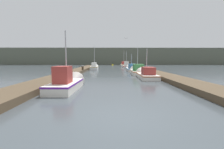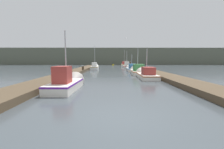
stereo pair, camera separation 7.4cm
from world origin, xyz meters
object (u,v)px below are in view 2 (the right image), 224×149
(fishing_boat_2, at_px, (137,71))
(mooring_piling_3, at_px, (130,64))
(mooring_piling_1, at_px, (132,66))
(mooring_piling_0, at_px, (136,67))
(fishing_boat_3, at_px, (131,69))
(fishing_boat_4, at_px, (95,67))
(mooring_piling_2, at_px, (83,69))
(fishing_boat_0, at_px, (67,82))
(fishing_boat_1, at_px, (146,74))
(seagull_lead, at_px, (126,38))
(fishing_boat_6, at_px, (124,65))
(channel_buoy, at_px, (113,65))
(fishing_boat_5, at_px, (127,66))

(fishing_boat_2, xyz_separation_m, mooring_piling_3, (1.11, 15.83, 0.33))
(mooring_piling_1, bearing_deg, mooring_piling_0, -90.70)
(fishing_boat_3, distance_m, fishing_boat_4, 7.61)
(mooring_piling_2, bearing_deg, mooring_piling_3, 57.06)
(fishing_boat_0, height_order, fishing_boat_1, fishing_boat_0)
(fishing_boat_0, relative_size, mooring_piling_1, 4.81)
(fishing_boat_3, distance_m, mooring_piling_3, 10.61)
(mooring_piling_1, relative_size, seagull_lead, 1.72)
(mooring_piling_0, distance_m, mooring_piling_1, 5.97)
(fishing_boat_2, distance_m, mooring_piling_1, 12.80)
(fishing_boat_3, xyz_separation_m, fishing_boat_6, (0.04, 14.46, 0.10))
(mooring_piling_0, bearing_deg, channel_buoy, 101.63)
(fishing_boat_0, xyz_separation_m, fishing_boat_5, (6.74, 25.57, -0.03))
(mooring_piling_1, bearing_deg, channel_buoy, 106.86)
(fishing_boat_1, bearing_deg, fishing_boat_3, 92.69)
(fishing_boat_5, bearing_deg, mooring_piling_1, -58.70)
(mooring_piling_3, bearing_deg, fishing_boat_1, -92.93)
(mooring_piling_1, height_order, mooring_piling_2, mooring_piling_2)
(fishing_boat_1, bearing_deg, mooring_piling_3, 88.88)
(fishing_boat_0, bearing_deg, fishing_boat_2, 60.10)
(fishing_boat_1, height_order, fishing_boat_4, fishing_boat_4)
(fishing_boat_2, distance_m, fishing_boat_4, 11.14)
(fishing_boat_1, height_order, fishing_boat_3, fishing_boat_1)
(fishing_boat_1, xyz_separation_m, fishing_boat_3, (-0.16, 10.19, -0.00))
(fishing_boat_1, height_order, fishing_boat_2, fishing_boat_2)
(fishing_boat_5, bearing_deg, fishing_boat_1, -85.26)
(fishing_boat_2, bearing_deg, seagull_lead, 100.87)
(fishing_boat_1, xyz_separation_m, fishing_boat_4, (-6.92, 13.67, 0.08))
(mooring_piling_2, bearing_deg, fishing_boat_2, -12.80)
(fishing_boat_5, height_order, channel_buoy, fishing_boat_5)
(fishing_boat_2, bearing_deg, mooring_piling_3, 89.50)
(channel_buoy, bearing_deg, fishing_boat_6, -65.32)
(fishing_boat_3, bearing_deg, mooring_piling_0, 55.05)
(mooring_piling_3, bearing_deg, fishing_boat_3, -96.59)
(fishing_boat_1, height_order, fishing_boat_5, fishing_boat_5)
(channel_buoy, bearing_deg, fishing_boat_0, -95.66)
(mooring_piling_3, height_order, channel_buoy, mooring_piling_3)
(fishing_boat_6, xyz_separation_m, mooring_piling_0, (1.05, -12.96, 0.07))
(fishing_boat_0, distance_m, mooring_piling_2, 12.72)
(fishing_boat_4, relative_size, mooring_piling_1, 6.66)
(fishing_boat_4, xyz_separation_m, mooring_piling_1, (7.92, 3.99, 0.04))
(mooring_piling_0, relative_size, channel_buoy, 0.94)
(fishing_boat_1, relative_size, seagull_lead, 9.62)
(mooring_piling_2, bearing_deg, fishing_boat_6, 66.23)
(fishing_boat_4, distance_m, fishing_boat_6, 12.92)
(fishing_boat_0, distance_m, fishing_boat_6, 31.30)
(fishing_boat_0, height_order, mooring_piling_2, fishing_boat_0)
(fishing_boat_5, height_order, mooring_piling_0, fishing_boat_5)
(mooring_piling_1, bearing_deg, mooring_piling_3, 88.87)
(fishing_boat_4, bearing_deg, channel_buoy, 75.36)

